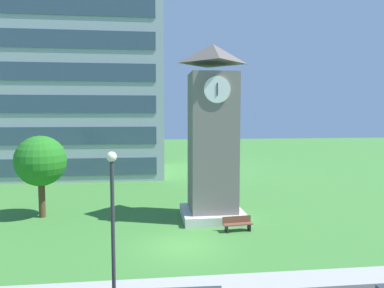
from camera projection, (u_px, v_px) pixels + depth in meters
ground_plane at (182, 247)px, 19.36m from camera, size 160.00×160.00×0.00m
kerb_strip at (191, 285)px, 15.04m from camera, size 120.00×1.60×0.01m
office_building at (74, 64)px, 42.18m from camera, size 20.39×12.58×25.60m
clock_tower at (213, 142)px, 24.13m from camera, size 4.05×4.05×11.56m
park_bench at (237, 224)px, 21.88m from camera, size 1.84×0.67×0.88m
street_lamp at (113, 213)px, 12.75m from camera, size 0.36×0.36×5.76m
tree_by_building at (41, 161)px, 24.56m from camera, size 3.41×3.41×5.58m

